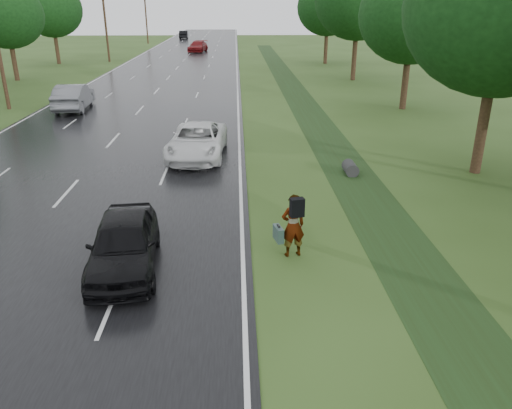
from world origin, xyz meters
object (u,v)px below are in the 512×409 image
Objects in this scene: pedestrian at (292,225)px; dark_sedan at (124,243)px; white_pickup at (197,141)px; silver_sedan at (74,97)px.

pedestrian reaches higher than dark_sedan.
pedestrian reaches higher than white_pickup.
pedestrian is at bearing 1.61° from dark_sedan.
dark_sedan is at bearing -5.88° from pedestrian.
white_pickup is at bearing -84.53° from pedestrian.
pedestrian is 25.27m from silver_sedan.
dark_sedan is 0.84× the size of silver_sedan.
pedestrian is 0.36× the size of silver_sedan.
white_pickup is at bearing 124.37° from silver_sedan.
white_pickup is at bearing 77.69° from dark_sedan.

